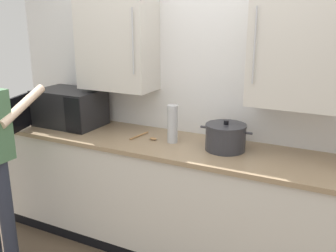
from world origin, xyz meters
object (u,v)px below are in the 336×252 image
object	(u,v)px
stock_pot	(226,137)
microwave_oven	(66,107)
wooden_spoon	(146,137)
thermos_flask	(173,124)

from	to	relation	value
stock_pot	microwave_oven	bearing A→B (deg)	-179.76
microwave_oven	wooden_spoon	world-z (taller)	microwave_oven
microwave_oven	thermos_flask	size ratio (longest dim) A/B	2.72
thermos_flask	stock_pot	size ratio (longest dim) A/B	0.76
microwave_oven	wooden_spoon	distance (m)	0.86
stock_pot	thermos_flask	bearing A→B (deg)	-177.09
thermos_flask	microwave_oven	bearing A→B (deg)	179.18
thermos_flask	stock_pot	bearing A→B (deg)	2.91
microwave_oven	wooden_spoon	bearing A→B (deg)	-1.51
thermos_flask	wooden_spoon	bearing A→B (deg)	-178.36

